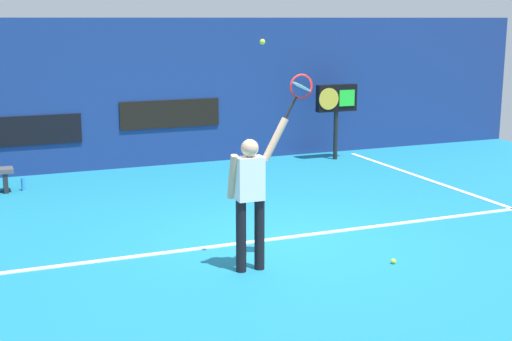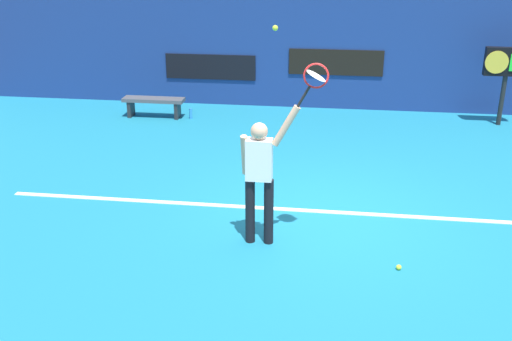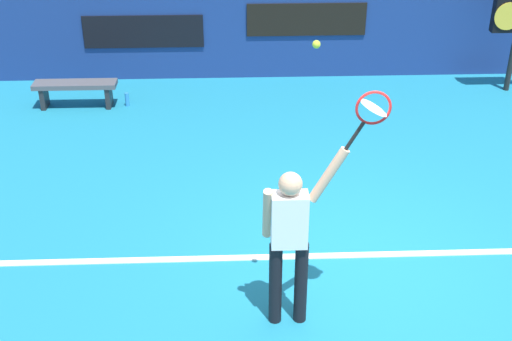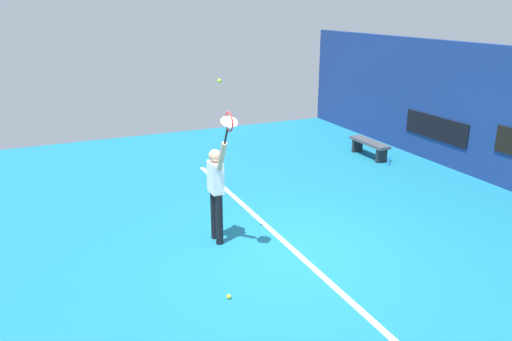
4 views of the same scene
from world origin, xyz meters
TOP-DOWN VIEW (x-y plane):
  - ground_plane at (0.00, 0.00)m, footprint 18.00×18.00m
  - sponsor_banner_portside at (-3.00, 5.91)m, footprint 2.20×0.03m
  - court_baseline at (0.00, 0.10)m, footprint 10.00×0.10m
  - tennis_player at (-0.89, -0.96)m, footprint 0.76×0.31m
  - tennis_racket at (-0.22, -0.96)m, footprint 0.44×0.27m
  - tennis_ball at (-0.71, -0.92)m, footprint 0.07×0.07m
  - court_bench at (-4.06, 4.63)m, footprint 1.40×0.36m
  - water_bottle at (-3.21, 4.63)m, footprint 0.07×0.07m
  - spare_ball at (0.93, -1.44)m, footprint 0.07×0.07m

SIDE VIEW (x-z plane):
  - ground_plane at x=0.00m, z-range 0.00..0.00m
  - court_baseline at x=0.00m, z-range 0.00..0.01m
  - spare_ball at x=0.93m, z-range 0.00..0.07m
  - water_bottle at x=-3.21m, z-range 0.00..0.24m
  - court_bench at x=-4.06m, z-range 0.11..0.56m
  - sponsor_banner_portside at x=-3.00m, z-range 0.62..1.22m
  - tennis_player at x=-0.89m, z-range 0.04..1.98m
  - tennis_racket at x=-0.22m, z-range 1.97..2.59m
  - tennis_ball at x=-0.71m, z-range 2.83..2.90m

